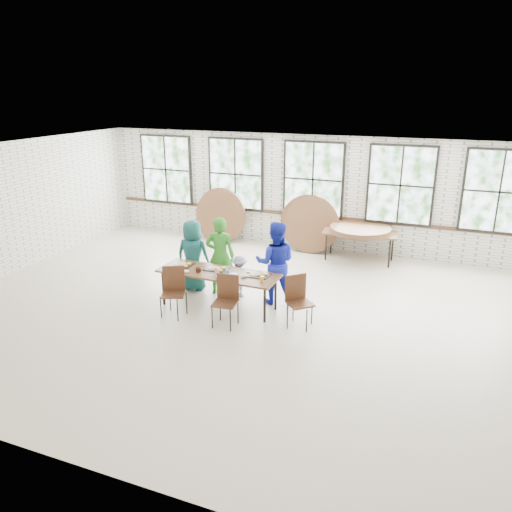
# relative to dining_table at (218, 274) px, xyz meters

# --- Properties ---
(room) EXTENTS (12.00, 12.00, 12.00)m
(room) POSITION_rel_dining_table_xyz_m (0.66, 4.36, 1.14)
(room) COLOR beige
(room) RESTS_ON ground
(dining_table) EXTENTS (2.42, 0.86, 0.74)m
(dining_table) POSITION_rel_dining_table_xyz_m (0.00, 0.00, 0.00)
(dining_table) COLOR brown
(dining_table) RESTS_ON ground
(chair_near_left) EXTENTS (0.54, 0.54, 0.95)m
(chair_near_left) POSITION_rel_dining_table_xyz_m (-0.66, -0.60, -0.13)
(chair_near_left) COLOR #472817
(chair_near_left) RESTS_ON ground
(chair_near_right) EXTENTS (0.46, 0.45, 0.95)m
(chair_near_right) POSITION_rel_dining_table_xyz_m (0.46, -0.62, -0.13)
(chair_near_right) COLOR #472817
(chair_near_right) RESTS_ON ground
(chair_spare) EXTENTS (0.58, 0.58, 0.95)m
(chair_spare) POSITION_rel_dining_table_xyz_m (1.67, -0.16, -0.13)
(chair_spare) COLOR #472817
(chair_spare) RESTS_ON ground
(adult_teal) EXTENTS (0.78, 0.54, 1.53)m
(adult_teal) POSITION_rel_dining_table_xyz_m (-0.91, 0.65, 0.08)
(adult_teal) COLOR #195F4E
(adult_teal) RESTS_ON ground
(adult_green) EXTENTS (0.69, 0.55, 1.66)m
(adult_green) POSITION_rel_dining_table_xyz_m (-0.27, 0.65, 0.14)
(adult_green) COLOR #2A7F21
(adult_green) RESTS_ON ground
(toddler) EXTENTS (0.62, 0.41, 0.89)m
(toddler) POSITION_rel_dining_table_xyz_m (0.17, 0.65, -0.25)
(toddler) COLOR #1B1647
(toddler) RESTS_ON ground
(adult_blue) EXTENTS (0.96, 0.84, 1.68)m
(adult_blue) POSITION_rel_dining_table_xyz_m (0.95, 0.65, 0.15)
(adult_blue) COLOR #1825AD
(adult_blue) RESTS_ON ground
(storage_table) EXTENTS (1.86, 0.91, 0.74)m
(storage_table) POSITION_rel_dining_table_xyz_m (2.05, 3.84, -0.00)
(storage_table) COLOR brown
(storage_table) RESTS_ON ground
(tabletop_clutter) EXTENTS (2.08, 0.61, 0.11)m
(tabletop_clutter) POSITION_rel_dining_table_xyz_m (0.08, -0.03, 0.08)
(tabletop_clutter) COLOR black
(tabletop_clutter) RESTS_ON dining_table
(round_tops_stacked) EXTENTS (1.50, 1.50, 0.13)m
(round_tops_stacked) POSITION_rel_dining_table_xyz_m (2.05, 3.84, 0.12)
(round_tops_stacked) COLOR brown
(round_tops_stacked) RESTS_ON storage_table
(round_tops_leaning) EXTENTS (4.15, 0.41, 1.50)m
(round_tops_leaning) POSITION_rel_dining_table_xyz_m (-0.62, 4.10, 0.05)
(round_tops_leaning) COLOR brown
(round_tops_leaning) RESTS_ON ground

